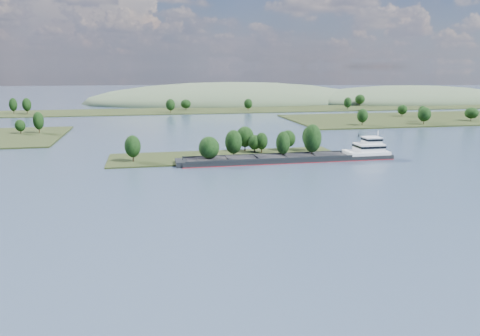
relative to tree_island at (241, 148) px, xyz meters
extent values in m
plane|color=#374A5F|center=(-6.55, -58.63, -4.00)|extent=(1800.00, 1800.00, 0.00)
cube|color=black|center=(-6.55, 1.37, -4.00)|extent=(100.00, 30.00, 1.20)
cylinder|color=black|center=(15.88, -9.65, -1.50)|extent=(0.50, 0.50, 3.81)
ellipsoid|color=black|center=(15.88, -9.65, 3.35)|extent=(5.95, 5.95, 9.80)
cylinder|color=black|center=(4.17, 11.90, -1.54)|extent=(0.50, 0.50, 3.73)
ellipsoid|color=black|center=(4.17, 11.90, 3.20)|extent=(8.29, 8.29, 9.59)
cylinder|color=black|center=(-4.25, -4.38, -1.42)|extent=(0.50, 0.50, 3.96)
ellipsoid|color=black|center=(-4.25, -4.38, 3.61)|extent=(7.33, 7.33, 10.18)
cylinder|color=black|center=(7.56, 6.94, -2.09)|extent=(0.50, 0.50, 2.63)
ellipsoid|color=black|center=(7.56, 6.94, 1.25)|extent=(6.07, 6.07, 6.75)
cylinder|color=black|center=(-15.66, -11.86, -1.65)|extent=(0.50, 0.50, 3.51)
ellipsoid|color=black|center=(-15.66, -11.86, 2.82)|extent=(8.43, 8.43, 9.03)
cylinder|color=black|center=(-45.83, -3.19, -1.62)|extent=(0.50, 0.50, 3.56)
ellipsoid|color=black|center=(-45.83, -3.19, 2.90)|extent=(6.59, 6.59, 9.14)
cylinder|color=black|center=(10.54, 5.73, -1.89)|extent=(0.50, 0.50, 3.03)
ellipsoid|color=black|center=(10.54, 5.73, 1.96)|extent=(5.52, 5.52, 7.78)
cylinder|color=black|center=(33.18, 7.19, -1.57)|extent=(0.50, 0.50, 3.67)
ellipsoid|color=black|center=(33.18, 7.19, 3.10)|extent=(5.97, 5.97, 9.44)
cylinder|color=black|center=(28.69, -9.93, -1.05)|extent=(0.50, 0.50, 4.70)
ellipsoid|color=black|center=(28.69, -9.93, 4.92)|extent=(7.78, 7.78, 12.08)
cylinder|color=black|center=(23.93, 9.27, -1.86)|extent=(0.50, 0.50, 3.08)
ellipsoid|color=black|center=(23.93, 9.27, 2.06)|extent=(7.01, 7.01, 7.93)
cylinder|color=black|center=(-101.36, 92.37, -1.17)|extent=(0.50, 0.50, 4.06)
ellipsoid|color=black|center=(-101.36, 92.37, 3.99)|extent=(6.13, 6.13, 10.44)
cylinder|color=black|center=(-111.25, 91.35, -1.86)|extent=(0.50, 0.50, 2.68)
ellipsoid|color=black|center=(-111.25, 91.35, 1.54)|extent=(5.80, 5.80, 6.89)
cylinder|color=black|center=(99.71, 89.79, -1.42)|extent=(0.50, 0.50, 3.56)
ellipsoid|color=black|center=(99.71, 89.79, 3.10)|extent=(7.15, 7.15, 9.15)
cylinder|color=black|center=(187.67, 98.74, -1.65)|extent=(0.50, 0.50, 3.11)
ellipsoid|color=black|center=(187.67, 98.74, 2.30)|extent=(9.53, 9.53, 7.99)
cylinder|color=black|center=(142.66, 86.59, -1.32)|extent=(0.50, 0.50, 3.76)
ellipsoid|color=black|center=(142.66, 86.59, 3.45)|extent=(8.85, 8.85, 9.66)
cylinder|color=black|center=(149.15, 99.37, -1.35)|extent=(0.50, 0.50, 3.70)
ellipsoid|color=black|center=(149.15, 99.37, 3.35)|extent=(5.82, 5.82, 9.51)
cylinder|color=black|center=(155.51, 136.31, -1.73)|extent=(0.50, 0.50, 2.95)
ellipsoid|color=black|center=(155.51, 136.31, 2.02)|extent=(7.60, 7.60, 7.58)
cube|color=black|center=(-6.55, 221.37, -4.00)|extent=(900.00, 60.00, 1.20)
cylinder|color=black|center=(-147.09, 220.35, -1.28)|extent=(0.50, 0.50, 4.24)
ellipsoid|color=black|center=(-147.09, 220.35, 4.11)|extent=(6.52, 6.52, 10.90)
cylinder|color=black|center=(138.94, 200.95, -1.57)|extent=(0.50, 0.50, 3.65)
ellipsoid|color=black|center=(138.94, 200.95, 3.07)|extent=(6.94, 6.94, 9.40)
cylinder|color=black|center=(-4.77, 225.35, -1.84)|extent=(0.50, 0.50, 3.11)
ellipsoid|color=black|center=(-4.77, 225.35, 2.11)|extent=(9.16, 9.16, 8.00)
cylinder|color=black|center=(168.31, 237.73, -1.56)|extent=(0.50, 0.50, 3.69)
ellipsoid|color=black|center=(168.31, 237.73, 3.13)|extent=(9.60, 9.60, 9.48)
cylinder|color=black|center=(-135.91, 217.40, -1.28)|extent=(0.50, 0.50, 4.25)
ellipsoid|color=black|center=(-135.91, 217.40, 4.13)|extent=(7.20, 7.20, 10.94)
cylinder|color=black|center=(48.97, 210.08, -1.70)|extent=(0.50, 0.50, 3.41)
ellipsoid|color=black|center=(48.97, 210.08, 2.64)|extent=(7.51, 7.51, 8.77)
cylinder|color=black|center=(-19.54, 202.33, -1.48)|extent=(0.50, 0.50, 3.84)
ellipsoid|color=black|center=(-19.54, 202.33, 3.40)|extent=(7.81, 7.81, 9.87)
ellipsoid|color=#43573B|center=(253.45, 291.37, -4.00)|extent=(260.00, 140.00, 36.00)
ellipsoid|color=#43573B|center=(53.45, 321.37, -4.00)|extent=(320.00, 160.00, 44.00)
cube|color=black|center=(17.90, -12.10, -3.44)|extent=(89.72, 11.64, 2.47)
cube|color=maroon|center=(17.90, -12.10, -3.95)|extent=(89.94, 11.86, 0.28)
cube|color=black|center=(8.90, -6.65, -1.87)|extent=(69.49, 0.78, 0.90)
cube|color=black|center=(8.96, -17.63, -1.87)|extent=(69.49, 0.78, 0.90)
cube|color=black|center=(8.93, -12.14, -2.04)|extent=(67.30, 10.41, 0.34)
cube|color=black|center=(-15.73, -12.26, -1.70)|extent=(10.13, 9.24, 0.39)
cube|color=black|center=(-3.40, -12.20, -1.70)|extent=(10.13, 9.24, 0.39)
cube|color=black|center=(8.93, -12.14, -1.70)|extent=(10.13, 9.24, 0.39)
cube|color=black|center=(21.26, -12.08, -1.70)|extent=(10.13, 9.24, 0.39)
cube|color=black|center=(33.59, -12.02, -1.70)|extent=(10.13, 9.24, 0.39)
cube|color=black|center=(-27.49, -12.31, -2.99)|extent=(3.41, 10.10, 2.24)
cylinder|color=black|center=(-26.37, -12.31, -1.42)|extent=(0.27, 0.27, 2.47)
cube|color=white|center=(52.64, -11.93, -1.54)|extent=(17.98, 10.85, 1.34)
cube|color=white|center=(53.76, -11.92, 0.71)|extent=(11.25, 9.02, 3.36)
cube|color=black|center=(53.76, -11.92, 1.15)|extent=(11.48, 9.25, 1.01)
cube|color=white|center=(54.88, -11.92, 3.62)|extent=(6.76, 6.76, 2.47)
cube|color=black|center=(54.88, -11.92, 4.07)|extent=(6.98, 6.98, 0.90)
cube|color=white|center=(54.88, -11.92, 4.97)|extent=(7.21, 7.21, 0.22)
cylinder|color=white|center=(57.69, -11.90, 6.31)|extent=(0.23, 0.23, 2.91)
cylinder|color=black|center=(50.38, -8.58, 5.19)|extent=(0.56, 0.56, 1.34)
camera|label=1|loc=(-39.86, -195.84, 34.60)|focal=35.00mm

